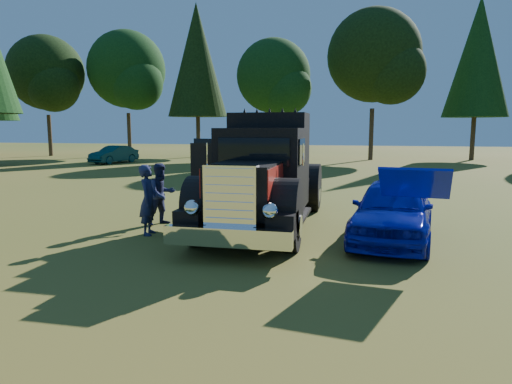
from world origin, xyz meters
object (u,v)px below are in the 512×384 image
object	(u,v)px
diamond_t_truck	(263,180)
distant_teal_car	(114,154)
spectator_near	(148,200)
spectator_far	(162,194)
hotrod_coupe	(393,210)

from	to	relation	value
diamond_t_truck	distant_teal_car	world-z (taller)	diamond_t_truck
distant_teal_car	spectator_near	bearing A→B (deg)	-43.68
spectator_far	distant_teal_car	bearing A→B (deg)	66.72
hotrod_coupe	distant_teal_car	world-z (taller)	hotrod_coupe
diamond_t_truck	spectator_near	xyz separation A→B (m)	(-2.59, -1.29, -0.42)
hotrod_coupe	distant_teal_car	xyz separation A→B (m)	(-18.44, 19.86, -0.09)
diamond_t_truck	distant_teal_car	xyz separation A→B (m)	(-15.23, 19.22, -0.64)
hotrod_coupe	spectator_far	world-z (taller)	hotrod_coupe
spectator_near	distant_teal_car	size ratio (longest dim) A/B	0.44
spectator_far	distant_teal_car	size ratio (longest dim) A/B	0.43
distant_teal_car	spectator_far	bearing A→B (deg)	-42.51
diamond_t_truck	distant_teal_car	bearing A→B (deg)	128.41
hotrod_coupe	distant_teal_car	size ratio (longest dim) A/B	1.15
hotrod_coupe	spectator_near	world-z (taller)	hotrod_coupe
diamond_t_truck	spectator_far	distance (m)	2.80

